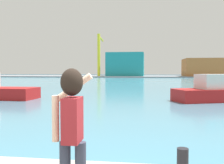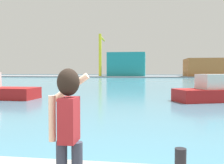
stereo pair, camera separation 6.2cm
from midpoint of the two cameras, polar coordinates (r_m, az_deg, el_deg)
ground_plane at (r=52.72m, az=7.10°, el=0.02°), size 220.00×220.00×0.00m
harbor_water at (r=54.72m, az=7.13°, el=0.12°), size 140.00×100.00×0.02m
far_shore_dock at (r=94.69m, az=7.53°, el=1.23°), size 140.00×20.00×0.40m
person_photographer at (r=3.27m, az=-9.52°, el=-8.89°), size 0.52×0.55×1.74m
harbor_bollard at (r=4.58m, az=15.10°, el=-16.65°), size 0.19×0.19×0.42m
warehouse_left at (r=95.12m, az=3.07°, el=3.91°), size 13.34×12.45×8.43m
warehouse_right at (r=94.73m, az=19.96°, el=3.07°), size 14.11×13.43×6.10m
port_crane at (r=92.79m, az=-2.84°, el=7.24°), size 1.91×14.45×14.89m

